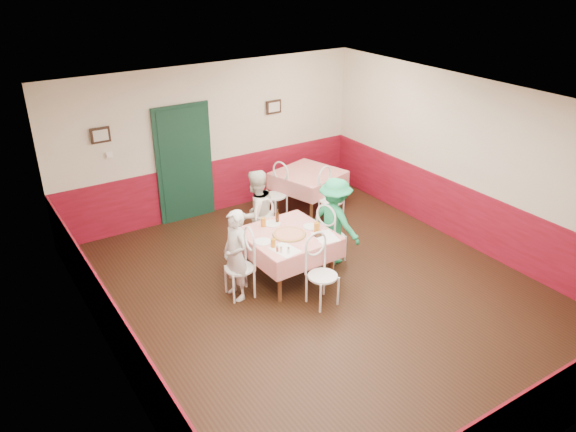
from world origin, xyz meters
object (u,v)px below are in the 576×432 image
chair_far (258,231)px  glass_c (263,222)px  diner_far (256,214)px  chair_right (332,237)px  chair_second_b (331,201)px  second_table (308,191)px  glass_b (317,227)px  chair_left (239,268)px  diner_right (335,221)px  main_table (288,256)px  beer_bottle (277,217)px  wallet (318,235)px  glass_a (273,243)px  diner_left (236,255)px  chair_near (323,276)px  pizza (289,234)px  chair_second_a (275,196)px

chair_far → glass_c: size_ratio=6.38×
chair_far → glass_c: 0.60m
glass_c → diner_far: 0.52m
chair_right → chair_second_b: same height
second_table → glass_b: bearing=-121.7°
chair_left → diner_right: size_ratio=0.63×
second_table → chair_second_b: chair_second_b is taller
main_table → glass_b: 0.63m
glass_b → second_table: bearing=58.3°
beer_bottle → wallet: 0.76m
second_table → diner_far: bearing=-149.5°
chair_right → glass_a: size_ratio=6.99×
glass_c → diner_left: diner_left is taller
chair_right → chair_near: (-0.82, -0.88, 0.00)m
diner_right → diner_left: bearing=79.2°
chair_near → diner_right: 1.27m
pizza → glass_b: bearing=-19.5°
chair_right → glass_a: (-1.25, -0.27, 0.37)m
chair_far → chair_near: size_ratio=1.00×
chair_second_a → diner_left: 2.68m
chair_near → diner_far: bearing=89.2°
chair_left → chair_second_a: 2.64m
diner_far → chair_left: bearing=39.6°
main_table → second_table: bearing=48.6°
chair_second_a → beer_bottle: size_ratio=4.55×
chair_second_a → chair_left: bearing=-59.1°
main_table → diner_far: size_ratio=0.83×
chair_left → diner_left: (-0.05, -0.00, 0.23)m
beer_bottle → diner_right: size_ratio=0.14×
chair_near → chair_second_a: bearing=69.0°
chair_second_a → diner_left: size_ratio=0.66×
diner_left → diner_right: size_ratio=0.96×
chair_second_b → wallet: 2.02m
glass_a → glass_c: 0.68m
diner_left → beer_bottle: bearing=110.3°
chair_second_a → diner_far: 1.43m
pizza → diner_left: diner_left is taller
chair_left → chair_far: (0.82, 0.88, 0.00)m
diner_far → chair_second_b: bearing=179.4°
main_table → glass_a: size_ratio=9.47×
pizza → chair_left: bearing=178.7°
second_table → chair_second_a: chair_second_a is taller
wallet → diner_left: diner_left is taller
glass_b → diner_far: bearing=111.0°
chair_second_a → glass_c: 1.91m
diner_left → diner_right: bearing=88.0°
chair_second_a → glass_b: bearing=-31.2°
chair_second_a → chair_second_b: size_ratio=1.00×
chair_right → glass_a: 1.33m
chair_second_b → glass_c: bearing=-174.7°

